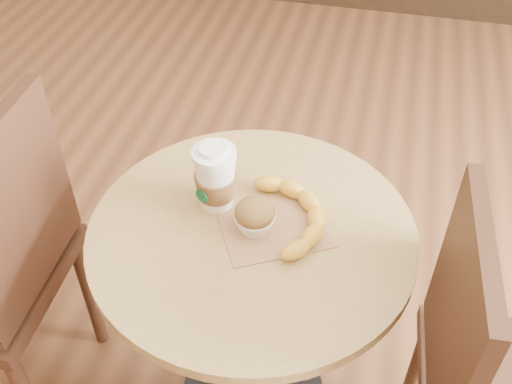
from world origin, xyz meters
TOP-DOWN VIEW (x-y plane):
  - cafe_table at (-0.00, 0.11)m, footprint 0.76×0.76m
  - chair_right at (0.58, -0.03)m, footprint 0.46×0.46m
  - kraft_bag at (0.05, 0.12)m, footprint 0.30×0.27m
  - coffee_cup at (-0.10, 0.18)m, footprint 0.10×0.11m
  - muffin at (0.01, 0.11)m, footprint 0.09×0.09m
  - banana at (0.08, 0.15)m, footprint 0.30×0.33m

SIDE VIEW (x-z plane):
  - chair_right at x=0.58m, z-range 0.05..1.04m
  - cafe_table at x=0.00m, z-range 0.18..0.93m
  - kraft_bag at x=0.05m, z-range 0.75..0.75m
  - banana at x=0.08m, z-range 0.75..0.79m
  - muffin at x=0.01m, z-range 0.75..0.84m
  - coffee_cup at x=-0.10m, z-range 0.74..0.91m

